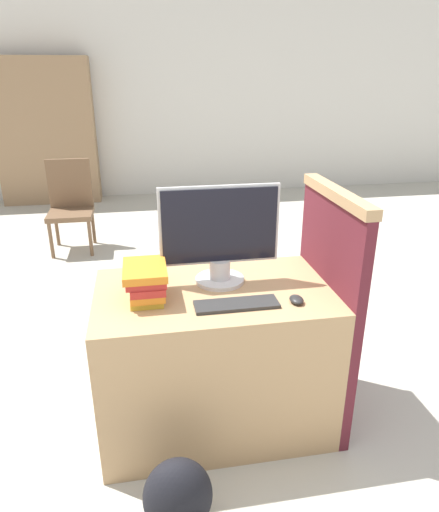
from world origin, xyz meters
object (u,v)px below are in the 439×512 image
Objects in this scene: keyboard at (237,304)px; book_stack at (146,282)px; far_chair at (71,202)px; monitor at (220,236)px; backpack at (178,499)px; mouse at (296,300)px.

keyboard is 0.43m from book_stack.
monitor is at bearing -115.35° from far_chair.
backpack is at bearing -125.66° from keyboard.
monitor is 0.41m from book_stack.
far_chair reaches higher than backpack.
keyboard is at bearing -19.98° from book_stack.
book_stack is at bearing -160.76° from monitor.
book_stack is at bearing 96.59° from backpack.
book_stack is (-0.36, -0.13, -0.15)m from monitor.
far_chair reaches higher than keyboard.
book_stack is 0.76× the size of backpack.
monitor reaches higher than mouse.
mouse is 0.24× the size of backpack.
keyboard is at bearing -116.66° from far_chair.
mouse is 0.69m from book_stack.
mouse is at bearing -3.24° from keyboard.
far_chair is at bearing 114.72° from mouse.
backpack is (-0.32, -0.45, -0.60)m from keyboard.
backpack is at bearing -83.41° from book_stack.
monitor is 6.77× the size of mouse.
far_chair reaches higher than mouse.
keyboard is (0.03, -0.27, -0.23)m from monitor.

